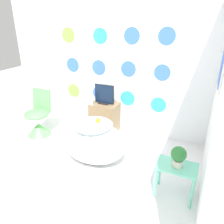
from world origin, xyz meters
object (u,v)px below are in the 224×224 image
(bathtub, at_px, (93,142))
(chair, at_px, (38,121))
(vase, at_px, (91,100))
(potted_plant_left, at_px, (178,156))
(tv, at_px, (104,95))

(bathtub, height_order, chair, chair)
(vase, xyz_separation_m, potted_plant_left, (1.62, -0.99, -0.06))
(chair, bearing_deg, tv, 30.18)
(tv, bearing_deg, potted_plant_left, -37.69)
(chair, bearing_deg, bathtub, -12.37)
(tv, xyz_separation_m, potted_plant_left, (1.44, -1.11, -0.14))
(tv, distance_m, vase, 0.24)
(tv, height_order, vase, tv)
(chair, relative_size, tv, 2.25)
(vase, bearing_deg, chair, -150.57)
(potted_plant_left, bearing_deg, bathtub, 168.31)
(potted_plant_left, bearing_deg, tv, 142.31)
(chair, xyz_separation_m, potted_plant_left, (2.45, -0.52, 0.30))
(potted_plant_left, bearing_deg, chair, 167.96)
(chair, height_order, tv, tv)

